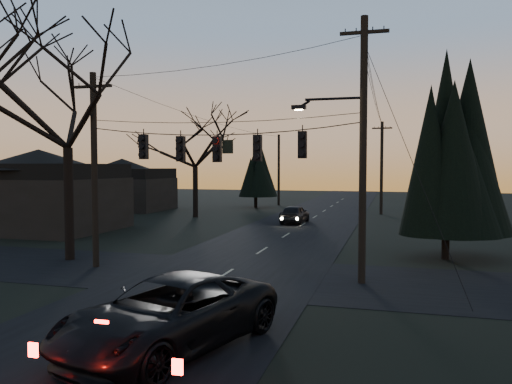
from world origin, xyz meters
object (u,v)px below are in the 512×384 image
(bare_tree_left, at_px, (67,102))
(sedan_oncoming_a, at_px, (295,214))
(utility_pole_left, at_px, (96,267))
(utility_pole_far_l, at_px, (279,205))
(evergreen_right, at_px, (447,155))
(suv_near, at_px, (169,314))
(utility_pole_far_r, at_px, (381,214))
(utility_pole_right, at_px, (362,283))

(bare_tree_left, relative_size, sedan_oncoming_a, 2.54)
(bare_tree_left, bearing_deg, sedan_oncoming_a, 67.42)
(utility_pole_left, height_order, utility_pole_far_l, utility_pole_left)
(evergreen_right, bearing_deg, utility_pole_left, -158.07)
(suv_near, bearing_deg, utility_pole_left, 150.43)
(utility_pole_far_l, height_order, sedan_oncoming_a, utility_pole_far_l)
(evergreen_right, relative_size, sedan_oncoming_a, 2.11)
(bare_tree_left, xyz_separation_m, evergreen_right, (17.22, 4.89, -2.44))
(suv_near, height_order, sedan_oncoming_a, suv_near)
(utility_pole_far_r, height_order, bare_tree_left, bare_tree_left)
(utility_pole_far_l, bearing_deg, evergreen_right, -63.33)
(utility_pole_far_l, xyz_separation_m, suv_near, (7.42, -44.17, 0.85))
(utility_pole_left, relative_size, suv_near, 1.39)
(utility_pole_far_l, distance_m, sedan_oncoming_a, 17.88)
(utility_pole_far_r, bearing_deg, bare_tree_left, -117.01)
(bare_tree_left, bearing_deg, utility_pole_right, -4.86)
(utility_pole_right, height_order, utility_pole_far_l, utility_pole_right)
(utility_pole_far_l, relative_size, bare_tree_left, 0.75)
(bare_tree_left, bearing_deg, utility_pole_left, -28.10)
(suv_near, relative_size, sedan_oncoming_a, 1.47)
(utility_pole_left, distance_m, bare_tree_left, 7.83)
(evergreen_right, bearing_deg, utility_pole_far_r, 99.17)
(sedan_oncoming_a, bearing_deg, bare_tree_left, 70.51)
(utility_pole_far_r, relative_size, suv_near, 1.39)
(utility_pole_far_r, height_order, evergreen_right, evergreen_right)
(bare_tree_left, height_order, suv_near, bare_tree_left)
(evergreen_right, bearing_deg, utility_pole_right, -120.31)
(utility_pole_left, relative_size, evergreen_right, 0.97)
(utility_pole_right, height_order, sedan_oncoming_a, utility_pole_right)
(utility_pole_right, bearing_deg, evergreen_right, 59.69)
(utility_pole_left, height_order, sedan_oncoming_a, utility_pole_left)
(utility_pole_left, xyz_separation_m, suv_near, (7.42, -8.17, 0.85))
(utility_pole_left, bearing_deg, evergreen_right, 21.93)
(utility_pole_far_r, xyz_separation_m, utility_pole_far_l, (-11.50, 8.00, 0.00))
(bare_tree_left, height_order, evergreen_right, bare_tree_left)
(utility_pole_right, xyz_separation_m, sedan_oncoming_a, (-6.30, 18.91, 0.71))
(utility_pole_right, bearing_deg, sedan_oncoming_a, 108.42)
(utility_pole_far_r, height_order, sedan_oncoming_a, utility_pole_far_r)
(utility_pole_right, distance_m, utility_pole_far_l, 37.79)
(utility_pole_right, bearing_deg, utility_pole_far_l, 107.72)
(utility_pole_right, xyz_separation_m, utility_pole_left, (-11.50, 0.00, 0.00))
(bare_tree_left, relative_size, evergreen_right, 1.21)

